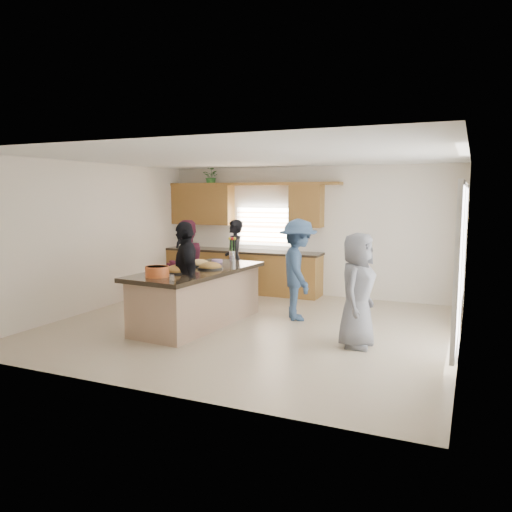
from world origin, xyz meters
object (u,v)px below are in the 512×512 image
at_px(island, 198,298).
at_px(woman_left_mid, 186,266).
at_px(salad_bowl, 157,271).
at_px(woman_right_front, 357,290).
at_px(woman_right_back, 298,270).
at_px(woman_left_back, 234,259).
at_px(woman_left_front, 185,276).

height_order(island, woman_left_mid, woman_left_mid).
relative_size(salad_bowl, woman_right_front, 0.22).
bearing_deg(salad_bowl, woman_right_back, 50.16).
distance_m(woman_left_mid, woman_right_back, 2.17).
height_order(salad_bowl, woman_left_back, woman_left_back).
distance_m(salad_bowl, woman_left_back, 3.13).
bearing_deg(woman_left_front, salad_bowl, -59.75).
distance_m(island, woman_left_mid, 1.12).
xyz_separation_m(woman_left_mid, woman_right_back, (2.15, 0.24, 0.03)).
relative_size(island, woman_left_mid, 1.61).
height_order(island, salad_bowl, salad_bowl).
relative_size(salad_bowl, woman_left_mid, 0.21).
relative_size(woman_left_mid, woman_right_front, 1.04).
bearing_deg(woman_left_front, woman_left_back, 147.91).
height_order(woman_left_front, woman_right_front, woman_left_front).
bearing_deg(woman_right_front, woman_left_front, 99.51).
xyz_separation_m(woman_right_back, woman_right_front, (1.30, -1.18, -0.06)).
height_order(woman_left_front, woman_right_back, woman_right_back).
distance_m(island, salad_bowl, 1.11).
bearing_deg(island, salad_bowl, -95.76).
height_order(island, woman_left_front, woman_left_front).
distance_m(woman_right_back, woman_right_front, 1.76).
bearing_deg(woman_left_back, woman_right_front, 22.54).
relative_size(woman_left_back, woman_left_front, 0.94).
bearing_deg(island, woman_right_front, 1.04).
bearing_deg(salad_bowl, woman_left_mid, 107.67).
bearing_deg(woman_right_back, woman_left_front, 106.23).
relative_size(woman_left_mid, woman_right_back, 0.97).
bearing_deg(island, woman_left_mid, 137.14).
xyz_separation_m(salad_bowl, woman_right_back, (1.61, 1.93, -0.15)).
height_order(salad_bowl, woman_left_mid, woman_left_mid).
relative_size(woman_left_back, woman_right_front, 1.01).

